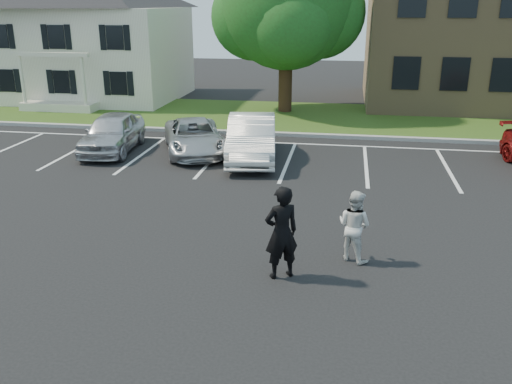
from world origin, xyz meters
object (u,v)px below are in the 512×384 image
at_px(man_black_suit, 281,233).
at_px(car_white_sedan, 252,138).
at_px(tree, 289,5).
at_px(car_silver_west, 112,132).
at_px(car_silver_minivan, 194,137).
at_px(man_white_shirt, 354,226).
at_px(house, 91,32).

xyz_separation_m(man_black_suit, car_white_sedan, (-2.19, 8.84, -0.21)).
distance_m(tree, man_black_suit, 18.75).
relative_size(tree, car_silver_west, 2.03).
relative_size(car_silver_minivan, car_white_sedan, 0.93).
bearing_deg(man_black_suit, car_silver_minivan, -94.32).
relative_size(man_black_suit, man_white_shirt, 1.23).
xyz_separation_m(house, man_white_shirt, (15.32, -19.62, -3.01)).
xyz_separation_m(man_white_shirt, car_silver_west, (-9.20, 8.02, -0.08)).
relative_size(house, tree, 1.17).
bearing_deg(tree, man_black_suit, -83.87).
bearing_deg(car_white_sedan, car_silver_west, 168.94).
xyz_separation_m(man_white_shirt, car_white_sedan, (-3.68, 7.76, -0.02)).
relative_size(house, car_silver_minivan, 2.28).
distance_m(house, man_black_suit, 25.05).
bearing_deg(car_white_sedan, man_white_shirt, -72.99).
bearing_deg(man_white_shirt, house, -19.20).
height_order(house, car_silver_minivan, house).
bearing_deg(car_silver_west, house, 111.71).
bearing_deg(tree, car_silver_minivan, -106.36).
height_order(house, man_black_suit, house).
height_order(man_black_suit, car_silver_west, man_black_suit).
height_order(tree, man_white_shirt, tree).
xyz_separation_m(house, tree, (11.88, -2.57, 1.52)).
xyz_separation_m(tree, car_white_sedan, (-0.24, -9.29, -4.55)).
height_order(car_silver_minivan, car_white_sedan, car_white_sedan).
bearing_deg(man_white_shirt, man_black_suit, 68.72).
height_order(man_white_shirt, car_silver_minivan, man_white_shirt).
relative_size(man_white_shirt, car_silver_minivan, 0.36).
xyz_separation_m(man_white_shirt, car_silver_minivan, (-6.01, 8.30, -0.19)).
bearing_deg(car_silver_west, man_black_suit, -55.84).
distance_m(house, car_silver_west, 13.47).
distance_m(man_black_suit, car_silver_minivan, 10.42).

